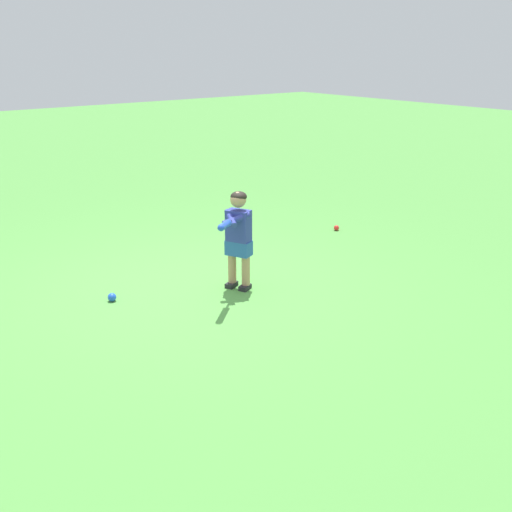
{
  "coord_description": "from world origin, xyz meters",
  "views": [
    {
      "loc": [
        3.29,
        5.36,
        2.55
      ],
      "look_at": [
        -0.43,
        0.66,
        0.45
      ],
      "focal_mm": 42.88,
      "sensor_mm": 36.0,
      "label": 1
    }
  ],
  "objects": [
    {
      "name": "play_ball_near_batter",
      "position": [
        0.83,
        -0.16,
        0.04
      ],
      "size": [
        0.09,
        0.09,
        0.09
      ],
      "primitive_type": "sphere",
      "color": "blue",
      "rests_on": "ground"
    },
    {
      "name": "play_ball_far_left",
      "position": [
        -2.82,
        -0.5,
        0.04
      ],
      "size": [
        0.08,
        0.08,
        0.08
      ],
      "primitive_type": "sphere",
      "color": "red",
      "rests_on": "ground"
    },
    {
      "name": "ground_plane",
      "position": [
        0.0,
        0.0,
        0.0
      ],
      "size": [
        40.0,
        40.0,
        0.0
      ],
      "primitive_type": "plane",
      "color": "#519942"
    },
    {
      "name": "child_batter",
      "position": [
        -0.41,
        0.38,
        0.65
      ],
      "size": [
        0.66,
        0.58,
        1.08
      ],
      "color": "#232328",
      "rests_on": "ground"
    }
  ]
}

